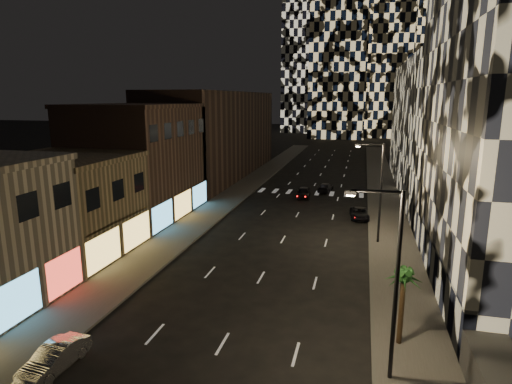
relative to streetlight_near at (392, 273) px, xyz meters
The scene contains 16 objects.
sidewalk_left 44.33m from the streetlight_near, 114.65° to the left, with size 4.00×120.00×0.15m, color #47443F.
sidewalk_right 40.38m from the streetlight_near, 87.64° to the left, with size 4.00×120.00×0.15m, color #47443F.
curb_left 43.50m from the streetlight_near, 112.12° to the left, with size 0.20×120.00×0.15m, color #4C4C47.
curb_right 40.35m from the streetlight_near, 90.65° to the left, with size 0.20×120.00×0.15m, color #4C4C47.
retail_tan 27.67m from the streetlight_near, 156.55° to the left, with size 10.00×10.00×8.00m, color #84724F.
retail_brown 34.58m from the streetlight_near, 137.17° to the left, with size 10.00×15.00×12.00m, color #4E372C.
retail_filler_left 56.09m from the streetlight_near, 116.89° to the left, with size 10.00×40.00×14.00m, color #4E372C.
midrise_base 15.51m from the streetlight_near, 74.78° to the left, with size 0.60×25.00×3.00m, color #383838.
midrise_filler_right 48.56m from the streetlight_near, 76.08° to the left, with size 16.00×40.00×18.00m, color #232326.
streetlight_near is the anchor object (origin of this frame).
streetlight_far 20.00m from the streetlight_near, 90.00° to the left, with size 2.55×0.25×9.00m.
car_silver_parked 16.56m from the streetlight_near, 168.56° to the right, with size 1.35×3.87×1.28m, color #A6A7AC.
car_dark_midlane 37.99m from the streetlight_near, 103.58° to the left, with size 1.67×4.15×1.41m, color black.
car_dark_oncoming 41.93m from the streetlight_near, 98.79° to the left, with size 1.71×4.21×1.22m, color black.
car_dark_rightlane 28.50m from the streetlight_near, 93.05° to the left, with size 1.94×4.20×1.17m, color black.
palm_tree 3.70m from the streetlight_near, 74.50° to the left, with size 2.18×2.13×4.27m.
Camera 1 is at (6.80, -8.74, 12.97)m, focal length 30.00 mm.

